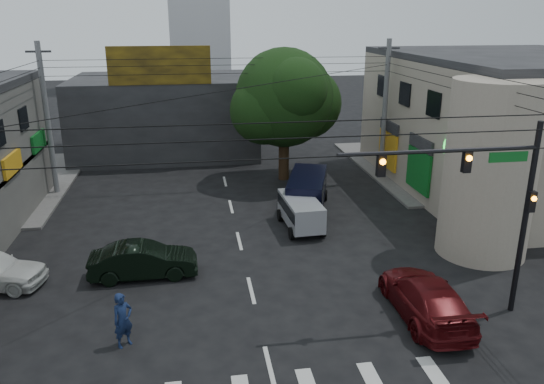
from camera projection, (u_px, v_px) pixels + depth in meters
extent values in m
plane|color=black|center=(258.00, 317.00, 19.53)|extent=(160.00, 160.00, 0.00)
cube|color=#514F4C|center=(468.00, 165.00, 39.01)|extent=(16.00, 16.00, 0.15)
cube|color=gray|center=(516.00, 126.00, 33.08)|extent=(14.00, 18.00, 8.00)
cylinder|color=gray|center=(490.00, 170.00, 23.62)|extent=(4.00, 4.00, 8.00)
cube|color=#232326|center=(166.00, 115.00, 42.37)|extent=(14.00, 10.00, 6.00)
cube|color=olive|center=(160.00, 65.00, 36.41)|extent=(7.00, 0.30, 2.60)
cylinder|color=black|center=(284.00, 147.00, 35.35)|extent=(0.70, 0.70, 4.40)
sphere|color=black|center=(284.00, 98.00, 34.31)|extent=(6.40, 6.40, 6.40)
cylinder|color=black|center=(525.00, 221.00, 18.84)|extent=(0.20, 0.20, 7.20)
cylinder|color=black|center=(440.00, 151.00, 17.48)|extent=(7.00, 0.14, 0.14)
cube|color=black|center=(467.00, 162.00, 17.75)|extent=(0.28, 0.22, 0.75)
cube|color=black|center=(381.00, 165.00, 17.31)|extent=(0.28, 0.22, 0.75)
sphere|color=orange|center=(469.00, 158.00, 17.57)|extent=(0.20, 0.20, 0.20)
sphere|color=orange|center=(383.00, 162.00, 17.13)|extent=(0.20, 0.20, 0.20)
cube|color=#0E621F|center=(508.00, 157.00, 17.94)|extent=(1.40, 0.06, 0.35)
cylinder|color=#59595B|center=(48.00, 121.00, 31.54)|extent=(0.32, 0.32, 9.20)
cylinder|color=#59595B|center=(385.00, 111.00, 34.61)|extent=(0.32, 0.32, 9.20)
imported|color=black|center=(144.00, 261.00, 22.33)|extent=(1.73, 4.53, 1.47)
imported|color=#45090C|center=(425.00, 297.00, 19.35)|extent=(2.33, 5.37, 1.54)
imported|color=#121F40|center=(123.00, 320.00, 17.55)|extent=(1.15, 1.14, 1.93)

